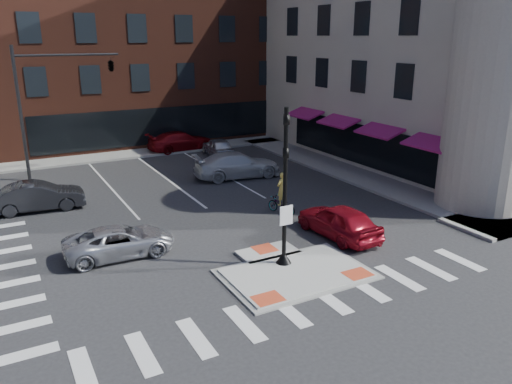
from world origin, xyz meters
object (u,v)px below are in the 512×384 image
red_sedan (339,221)px  bg_car_dark (38,196)px  cyclist (281,200)px  white_pickup (238,165)px  bg_car_silver (218,147)px  silver_suv (120,241)px  bg_car_red (181,141)px

red_sedan → bg_car_dark: 15.06m
red_sedan → cyclist: size_ratio=2.04×
cyclist → white_pickup: bearing=-119.0°
cyclist → red_sedan: bearing=79.5°
bg_car_dark → bg_car_silver: size_ratio=1.09×
silver_suv → bg_car_red: 19.32m
cyclist → bg_car_silver: bearing=-120.8°
silver_suv → bg_car_silver: (10.65, 14.00, 0.09)m
bg_car_silver → bg_car_red: size_ratio=0.80×
bg_car_dark → silver_suv: bearing=-157.7°
red_sedan → bg_car_silver: red_sedan is taller
bg_car_silver → cyclist: size_ratio=1.92×
red_sedan → white_pickup: white_pickup is taller
silver_suv → red_sedan: red_sedan is taller
bg_car_dark → white_pickup: bearing=-80.9°
silver_suv → bg_car_red: size_ratio=0.86×
red_sedan → cyclist: bearing=-83.2°
bg_car_dark → bg_car_red: (11.17, 9.70, 0.01)m
red_sedan → bg_car_dark: red_sedan is taller
white_pickup → cyclist: (-1.06, -7.03, -0.07)m
red_sedan → cyclist: 3.83m
red_sedan → bg_car_dark: bearing=-44.9°
red_sedan → bg_car_silver: size_ratio=1.06×
silver_suv → bg_car_dark: bg_car_dark is taller
red_sedan → cyclist: (-0.66, 3.77, -0.02)m
red_sedan → bg_car_red: (-0.06, 19.74, 0.00)m
silver_suv → white_pickup: bearing=-47.0°
red_sedan → bg_car_red: 19.74m
silver_suv → cyclist: bearing=-80.2°
bg_car_dark → bg_car_silver: bearing=-57.8°
white_pickup → red_sedan: bearing=-174.4°
silver_suv → bg_car_silver: size_ratio=1.07×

